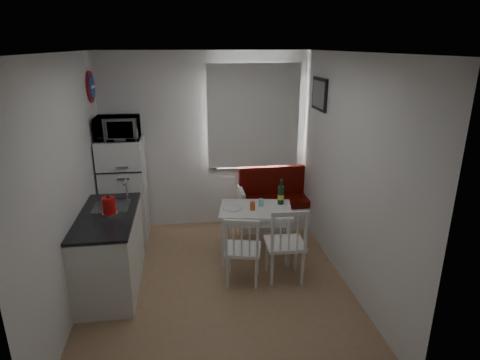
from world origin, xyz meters
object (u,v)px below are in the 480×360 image
Objects in this scene: kitchen_counter at (110,250)px; dining_table at (256,214)px; wine_bottle at (281,192)px; kettle at (109,206)px; fridge at (124,190)px; bench at (279,207)px; chair_left at (244,244)px; chair_right at (287,238)px; microwave at (118,128)px.

dining_table is (1.76, 0.45, 0.15)m from kitchen_counter.
wine_bottle reaches higher than dining_table.
fridge is at bearing 91.34° from kettle.
wine_bottle is at bearing 14.76° from kitchen_counter.
bench is 2.63× the size of chair_left.
kitchen_counter is at bearing -90.90° from fridge.
dining_table is at bearing -120.59° from bench.
dining_table is 2.08× the size of chair_left.
fridge is (-1.74, 0.79, 0.13)m from dining_table.
wine_bottle is (0.60, 0.76, 0.32)m from chair_left.
chair_right is 2.65m from microwave.
dining_table is 0.44m from wine_bottle.
bench is at bearing 76.18° from chair_left.
bench is 0.86× the size of fridge.
dining_table is 1.91m from fridge.
bench is at bearing 31.87° from kettle.
bench is 2.63m from microwave.
chair_left is 2.09m from fridge.
microwave is 1.66× the size of wine_bottle.
kettle is at bearing -88.66° from fridge.
bench is 1.62m from chair_right.
bench is 2.50× the size of chair_right.
wine_bottle reaches higher than chair_right.
microwave is 2.47× the size of kettle.
kitchen_counter is 2.36× the size of microwave.
microwave is at bearing 166.51° from dining_table.
chair_right is at bearing -5.10° from kettle.
bench is (2.29, 1.35, -0.16)m from kitchen_counter.
kettle is at bearing -88.61° from microwave.
fridge is at bearing 90.00° from microwave.
dining_table is 4.43× the size of kettle.
fridge is 0.89m from microwave.
dining_table is 1.80× the size of microwave.
fridge reaches higher than chair_left.
kettle reaches higher than chair_left.
fridge is at bearing 161.71° from wine_bottle.
fridge is at bearing 148.55° from chair_left.
kettle is (0.03, -1.23, -0.61)m from microwave.
kitchen_counter is at bearing -90.94° from microwave.
microwave is (-2.27, -0.16, 1.32)m from bench.
dining_table is (-0.53, -0.90, 0.31)m from bench.
chair_left is at bearing -101.19° from dining_table.
bench reaches higher than dining_table.
kettle is at bearing -154.32° from dining_table.
chair_left is at bearing -179.03° from chair_right.
bench is 2.31m from fridge.
wine_bottle is (0.10, 0.77, 0.27)m from chair_right.
fridge is at bearing 145.61° from chair_right.
bench is at bearing 2.76° from fridge.
chair_right is 2.47m from fridge.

